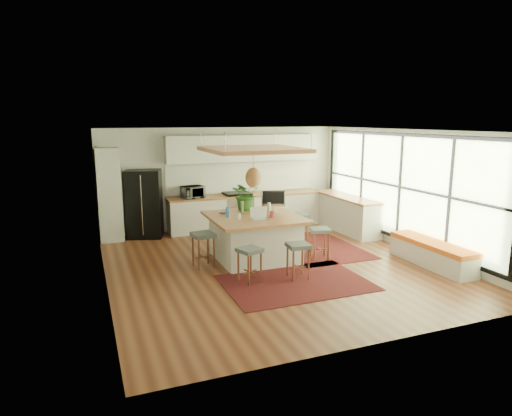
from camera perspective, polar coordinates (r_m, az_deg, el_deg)
name	(u,v)px	position (r m, az deg, el deg)	size (l,w,h in m)	color
floor	(274,265)	(9.20, 2.31, -7.21)	(7.00, 7.00, 0.00)	#502517
ceiling	(275,130)	(8.73, 2.45, 9.84)	(7.00, 7.00, 0.00)	white
wall_back	(223,178)	(12.12, -4.27, 3.82)	(6.50, 6.50, 0.00)	silver
wall_front	(385,245)	(5.91, 16.12, -4.56)	(6.50, 6.50, 0.00)	silver
wall_left	(102,212)	(8.15, -19.06, -0.44)	(7.00, 7.00, 0.00)	silver
wall_right	(407,190)	(10.58, 18.74, 2.16)	(7.00, 7.00, 0.00)	silver
window_wall	(406,188)	(10.56, 18.63, 2.42)	(0.10, 6.20, 2.60)	black
pantry	(109,195)	(11.33, -18.18, 1.61)	(0.55, 0.60, 2.25)	beige
back_counter_base	(246,212)	(12.14, -1.29, -0.50)	(4.20, 0.60, 0.88)	beige
back_counter_top	(246,195)	(12.06, -1.30, 1.64)	(4.24, 0.64, 0.05)	brown
backsplash	(242,177)	(12.27, -1.78, 3.93)	(4.20, 0.02, 0.80)	white
upper_cabinets	(244,148)	(12.04, -1.55, 7.62)	(4.20, 0.34, 0.70)	beige
range	(237,210)	(12.05, -2.40, -0.30)	(0.76, 0.62, 1.00)	#A5A5AA
right_counter_base	(345,214)	(12.14, 11.27, -0.71)	(0.60, 2.50, 0.88)	beige
right_counter_top	(346,197)	(12.06, 11.36, 1.42)	(0.64, 2.54, 0.05)	brown
window_bench	(432,254)	(9.74, 21.48, -5.42)	(0.52, 2.00, 0.50)	beige
ceiling_panel	(253,163)	(9.03, -0.36, 5.76)	(1.86, 1.86, 0.80)	brown
rug_near	(296,283)	(8.25, 5.09, -9.45)	(2.60, 1.80, 0.01)	black
rug_right	(315,247)	(10.49, 7.55, -4.95)	(1.80, 2.60, 0.01)	black
fridge	(144,201)	(11.45, -14.08, 0.91)	(0.84, 0.66, 1.69)	black
island	(255,237)	(9.44, -0.18, -3.78)	(1.85, 1.85, 0.93)	brown
stool_near_left	(250,264)	(8.13, -0.81, -7.09)	(0.38, 0.38, 0.64)	#4A5152
stool_near_right	(298,260)	(8.37, 5.37, -6.60)	(0.39, 0.39, 0.67)	#4A5152
stool_right_front	(320,242)	(9.57, 8.11, -4.37)	(0.39, 0.39, 0.67)	#4A5152
stool_right_back	(297,232)	(10.39, 5.25, -3.05)	(0.47, 0.47, 0.79)	#4A5152
stool_left_side	(203,250)	(9.01, -6.71, -5.33)	(0.42, 0.42, 0.71)	#4A5152
laptop	(260,214)	(8.99, 0.52, -0.71)	(0.34, 0.36, 0.25)	#A5A5AA
monitor	(273,200)	(9.72, 2.22, 1.03)	(0.52, 0.19, 0.48)	#A5A5AA
microwave	(193,191)	(11.57, -8.08, 2.19)	(0.55, 0.30, 0.37)	#A5A5AA
island_plant	(246,197)	(9.91, -1.34, 1.36)	(0.65, 0.72, 0.56)	#1E4C19
island_bowl	(223,212)	(9.61, -4.22, -0.54)	(0.20, 0.20, 0.05)	silver
island_bottle_0	(228,213)	(9.23, -3.60, -0.58)	(0.07, 0.07, 0.19)	#2D62B4
island_bottle_1	(239,214)	(9.04, -2.21, -0.81)	(0.07, 0.07, 0.19)	white
island_bottle_2	(271,213)	(9.13, 1.95, -0.69)	(0.07, 0.07, 0.19)	#A23638
island_bottle_3	(269,210)	(9.49, 1.68, -0.23)	(0.07, 0.07, 0.19)	silver
island_bottle_4	(242,210)	(9.48, -1.86, -0.25)	(0.07, 0.07, 0.19)	#5D8650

